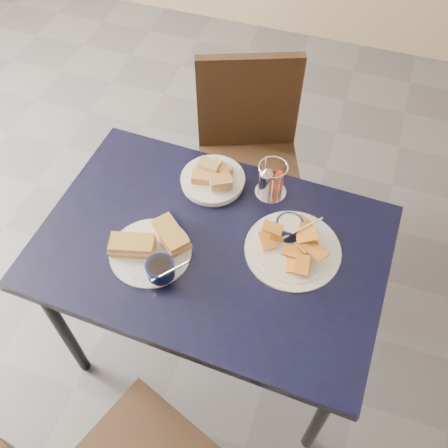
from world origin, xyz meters
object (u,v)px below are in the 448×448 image
(chair_far, at_px, (256,148))
(sandwich_plate, at_px, (153,249))
(dining_table, at_px, (212,256))
(bread_basket, at_px, (213,178))
(plantain_plate, at_px, (292,243))
(condiment_caddy, at_px, (270,181))

(chair_far, distance_m, sandwich_plate, 0.82)
(dining_table, distance_m, sandwich_plate, 0.21)
(bread_basket, bearing_deg, plantain_plate, -27.98)
(sandwich_plate, distance_m, condiment_caddy, 0.47)
(plantain_plate, relative_size, bread_basket, 1.38)
(dining_table, xyz_separation_m, condiment_caddy, (0.12, 0.27, 0.13))
(dining_table, distance_m, condiment_caddy, 0.32)
(condiment_caddy, bearing_deg, chair_far, 111.20)
(chair_far, height_order, sandwich_plate, chair_far)
(chair_far, height_order, bread_basket, chair_far)
(dining_table, height_order, sandwich_plate, sandwich_plate)
(plantain_plate, distance_m, condiment_caddy, 0.24)
(sandwich_plate, bearing_deg, chair_far, 80.65)
(sandwich_plate, relative_size, bread_basket, 1.33)
(bread_basket, bearing_deg, condiment_caddy, 6.10)
(chair_far, xyz_separation_m, condiment_caddy, (0.16, -0.40, 0.28))
(chair_far, distance_m, condiment_caddy, 0.51)
(chair_far, bearing_deg, sandwich_plate, -99.35)
(plantain_plate, bearing_deg, sandwich_plate, -157.50)
(dining_table, xyz_separation_m, plantain_plate, (0.25, 0.08, 0.09))
(dining_table, height_order, bread_basket, bread_basket)
(chair_far, relative_size, bread_basket, 4.12)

